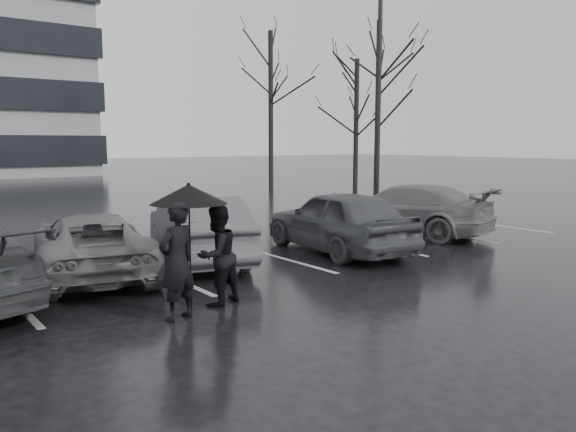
# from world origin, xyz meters

# --- Properties ---
(ground) EXTENTS (160.00, 160.00, 0.00)m
(ground) POSITION_xyz_m (0.00, 0.00, 0.00)
(ground) COLOR black
(ground) RESTS_ON ground
(car_main) EXTENTS (2.34, 4.64, 1.51)m
(car_main) POSITION_xyz_m (2.14, 1.70, 0.76)
(car_main) COLOR black
(car_main) RESTS_ON ground
(car_west_a) EXTENTS (2.71, 4.70, 1.46)m
(car_west_a) POSITION_xyz_m (-1.05, 2.78, 0.73)
(car_west_a) COLOR #333336
(car_west_a) RESTS_ON ground
(car_west_b) EXTENTS (3.00, 4.83, 1.25)m
(car_west_b) POSITION_xyz_m (-3.39, 2.75, 0.62)
(car_west_b) COLOR #4C4C4F
(car_west_b) RESTS_ON ground
(car_east) EXTENTS (3.33, 5.30, 1.43)m
(car_east) POSITION_xyz_m (5.31, 2.45, 0.72)
(car_east) COLOR #4C4C4F
(car_east) RESTS_ON ground
(pedestrian_left) EXTENTS (0.74, 0.59, 1.76)m
(pedestrian_left) POSITION_xyz_m (-3.26, -0.75, 0.88)
(pedestrian_left) COLOR black
(pedestrian_left) RESTS_ON ground
(pedestrian_right) EXTENTS (0.93, 0.81, 1.63)m
(pedestrian_right) POSITION_xyz_m (-2.40, -0.42, 0.81)
(pedestrian_right) COLOR black
(pedestrian_right) RESTS_ON ground
(umbrella) EXTENTS (1.19, 1.19, 2.01)m
(umbrella) POSITION_xyz_m (-2.90, -0.47, 1.83)
(umbrella) COLOR black
(umbrella) RESTS_ON ground
(lamp_post) EXTENTS (0.54, 0.54, 9.87)m
(lamp_post) POSITION_xyz_m (9.32, 7.39, 4.52)
(lamp_post) COLOR gray
(lamp_post) RESTS_ON ground
(stall_stripes) EXTENTS (19.72, 5.00, 0.00)m
(stall_stripes) POSITION_xyz_m (-0.80, 2.50, 0.00)
(stall_stripes) COLOR #B6B6B9
(stall_stripes) RESTS_ON ground
(tree_east) EXTENTS (0.26, 0.26, 8.00)m
(tree_east) POSITION_xyz_m (12.00, 10.00, 4.00)
(tree_east) COLOR black
(tree_east) RESTS_ON ground
(tree_ne) EXTENTS (0.26, 0.26, 7.00)m
(tree_ne) POSITION_xyz_m (14.50, 14.00, 3.50)
(tree_ne) COLOR black
(tree_ne) RESTS_ON ground
(tree_north) EXTENTS (0.26, 0.26, 8.50)m
(tree_north) POSITION_xyz_m (11.00, 17.00, 4.25)
(tree_north) COLOR black
(tree_north) RESTS_ON ground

